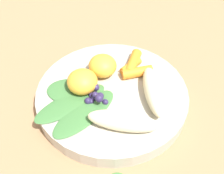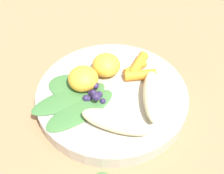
# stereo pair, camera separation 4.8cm
# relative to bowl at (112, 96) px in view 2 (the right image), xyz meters

# --- Properties ---
(ground_plane) EXTENTS (2.40, 2.40, 0.00)m
(ground_plane) POSITION_rel_bowl_xyz_m (0.00, 0.00, -0.01)
(ground_plane) COLOR #99704C
(bowl) EXTENTS (0.27, 0.27, 0.03)m
(bowl) POSITION_rel_bowl_xyz_m (0.00, 0.00, 0.00)
(bowl) COLOR #B2AD9E
(bowl) RESTS_ON ground_plane
(banana_peeled_left) EXTENTS (0.11, 0.09, 0.03)m
(banana_peeled_left) POSITION_rel_bowl_xyz_m (0.02, -0.07, 0.03)
(banana_peeled_left) COLOR beige
(banana_peeled_left) RESTS_ON bowl
(banana_peeled_right) EXTENTS (0.07, 0.12, 0.03)m
(banana_peeled_right) POSITION_rel_bowl_xyz_m (-0.06, -0.06, 0.03)
(banana_peeled_right) COLOR beige
(banana_peeled_right) RESTS_ON bowl
(orange_segment_near) EXTENTS (0.05, 0.05, 0.04)m
(orange_segment_near) POSITION_rel_bowl_xyz_m (-0.02, 0.05, 0.03)
(orange_segment_near) COLOR #F4A833
(orange_segment_near) RESTS_ON bowl
(orange_segment_far) EXTENTS (0.05, 0.05, 0.04)m
(orange_segment_far) POSITION_rel_bowl_xyz_m (0.03, 0.04, 0.03)
(orange_segment_far) COLOR #F4A833
(orange_segment_far) RESTS_ON bowl
(carrot_front) EXTENTS (0.05, 0.05, 0.02)m
(carrot_front) POSITION_rel_bowl_xyz_m (0.06, -0.02, 0.02)
(carrot_front) COLOR orange
(carrot_front) RESTS_ON bowl
(carrot_mid_left) EXTENTS (0.06, 0.03, 0.02)m
(carrot_mid_left) POSITION_rel_bowl_xyz_m (0.08, -0.00, 0.02)
(carrot_mid_left) COLOR orange
(carrot_mid_left) RESTS_ON bowl
(carrot_mid_right) EXTENTS (0.05, 0.02, 0.02)m
(carrot_mid_right) POSITION_rel_bowl_xyz_m (0.07, 0.00, 0.02)
(carrot_mid_right) COLOR orange
(carrot_mid_right) RESTS_ON bowl
(blueberry_pile) EXTENTS (0.04, 0.04, 0.03)m
(blueberry_pile) POSITION_rel_bowl_xyz_m (-0.03, 0.01, 0.02)
(blueberry_pile) COLOR #2D234C
(blueberry_pile) RESTS_ON bowl
(kale_leaf_left) EXTENTS (0.10, 0.12, 0.00)m
(kale_leaf_left) POSITION_rel_bowl_xyz_m (-0.04, 0.06, 0.02)
(kale_leaf_left) COLOR #3D7038
(kale_leaf_left) RESTS_ON bowl
(kale_leaf_right) EXTENTS (0.14, 0.09, 0.00)m
(kale_leaf_right) POSITION_rel_bowl_xyz_m (-0.06, 0.04, 0.02)
(kale_leaf_right) COLOR #3D7038
(kale_leaf_right) RESTS_ON bowl
(kale_leaf_rear) EXTENTS (0.14, 0.07, 0.00)m
(kale_leaf_rear) POSITION_rel_bowl_xyz_m (-0.07, 0.01, 0.02)
(kale_leaf_rear) COLOR #3D7038
(kale_leaf_rear) RESTS_ON bowl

